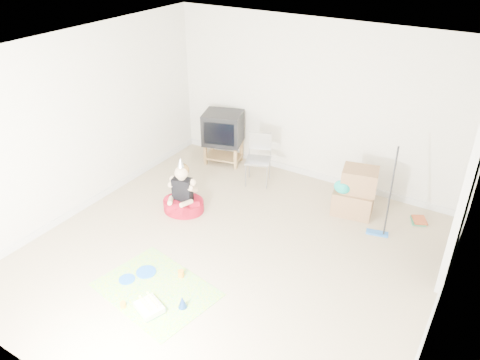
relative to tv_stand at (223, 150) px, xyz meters
The scene contains 16 objects.
ground 2.64m from the tv_stand, 54.71° to the right, with size 5.00×5.00×0.00m, color tan.
doorway_recess 4.19m from the tv_stand, 13.33° to the right, with size 0.02×0.90×2.05m, color black.
tv_stand is the anchor object (origin of this frame).
crt_tv 0.43m from the tv_stand, behind, with size 0.64×0.53×0.56m, color black.
folding_chair 0.96m from the tv_stand, 20.01° to the right, with size 0.49×0.48×0.85m.
cardboard_boxes 2.56m from the tv_stand, ahead, with size 0.65×0.55×0.73m.
floor_mop 3.10m from the tv_stand, 12.99° to the right, with size 0.32×0.40×1.21m.
book_pile 3.45m from the tv_stand, ahead, with size 0.26×0.29×0.05m.
seated_woman 1.66m from the tv_stand, 77.83° to the right, with size 0.74×0.74×0.89m.
party_mat 3.37m from the tv_stand, 70.48° to the right, with size 1.36×0.98×0.01m, color #E63078.
birthday_cake 3.70m from the tv_stand, 69.68° to the right, with size 0.37×0.33×0.15m.
blue_plate_near 3.12m from the tv_stand, 74.72° to the right, with size 0.25×0.25×0.01m, color blue.
blue_plate_far 3.31m from the tv_stand, 77.58° to the right, with size 0.20×0.20×0.01m, color blue.
orange_cup_near 3.09m from the tv_stand, 66.39° to the right, with size 0.07×0.07×0.09m, color orange.
orange_cup_far 3.72m from the tv_stand, 74.44° to the right, with size 0.06×0.06×0.07m, color orange.
blue_party_hat 3.59m from the tv_stand, 64.08° to the right, with size 0.10×0.10×0.15m, color #173BA3.
Camera 1 is at (2.64, -4.06, 3.87)m, focal length 35.00 mm.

